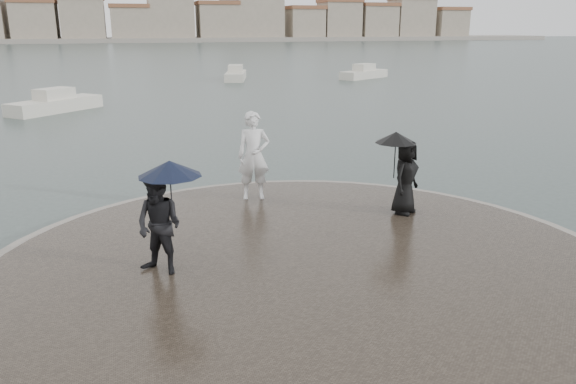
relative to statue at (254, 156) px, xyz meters
name	(u,v)px	position (x,y,z in m)	size (l,w,h in m)	color
kerb_ring	(307,278)	(-0.03, -4.53, -1.32)	(12.50, 12.50, 0.32)	gray
quay_tip	(307,277)	(-0.03, -4.53, -1.30)	(11.90, 11.90, 0.36)	#2D261E
statue	(254,156)	(0.00, 0.00, 0.00)	(0.82, 0.54, 2.24)	silver
visitor_left	(162,211)	(-2.56, -3.95, 0.03)	(1.37, 1.21, 2.04)	black
visitor_right	(403,168)	(3.09, -2.13, -0.03)	(1.25, 1.07, 1.95)	black
far_skyline	(106,21)	(-6.32, 152.68, 4.13)	(260.00, 20.00, 37.00)	gray
boats	(242,82)	(5.89, 30.05, -1.10)	(29.92, 21.18, 1.50)	beige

